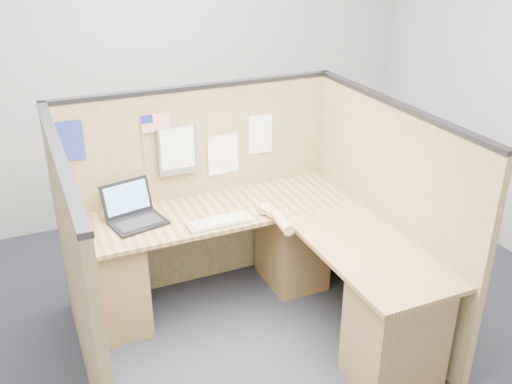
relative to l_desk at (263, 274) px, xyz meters
name	(u,v)px	position (x,y,z in m)	size (l,w,h in m)	color
floor	(255,354)	(-0.18, -0.29, -0.39)	(5.00, 5.00, 0.00)	#20222E
wall_back	(152,66)	(-0.18, 1.96, 1.01)	(5.00, 5.00, 0.00)	#A6A9AB
cubicle_partitions	(229,220)	(-0.18, 0.14, 0.38)	(2.06, 1.83, 1.53)	brown
l_desk	(263,274)	(0.00, 0.00, 0.00)	(1.95, 1.75, 0.73)	brown
laptop	(135,212)	(-0.72, 0.46, 0.40)	(0.39, 0.39, 0.25)	black
keyboard	(220,222)	(-0.23, 0.19, 0.35)	(0.44, 0.15, 0.03)	gray
mouse	(266,211)	(0.11, 0.19, 0.36)	(0.11, 0.07, 0.05)	silver
hand_forearm	(277,217)	(0.12, 0.05, 0.38)	(0.11, 0.40, 0.08)	tan
blue_poster	(68,141)	(-1.06, 0.68, 0.87)	(0.20, 0.00, 0.27)	navy
american_flag	(153,125)	(-0.51, 0.67, 0.91)	(0.20, 0.01, 0.34)	olive
file_holder	(177,150)	(-0.36, 0.66, 0.71)	(0.27, 0.05, 0.34)	slate
paper_left	(257,134)	(0.26, 0.68, 0.73)	(0.23, 0.00, 0.29)	white
paper_right	(223,154)	(-0.01, 0.68, 0.61)	(0.23, 0.00, 0.30)	white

